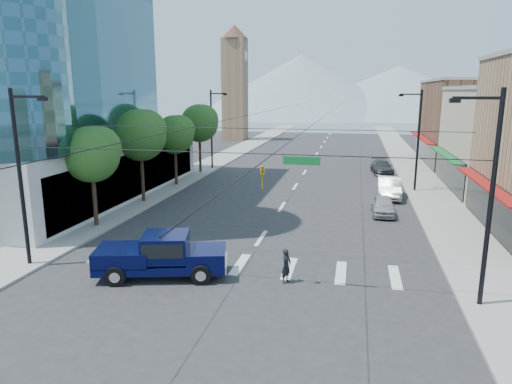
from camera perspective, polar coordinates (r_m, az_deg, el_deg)
ground at (r=22.74m, az=-2.48°, el=-10.44°), size 160.00×160.00×0.00m
sidewalk_left at (r=63.31m, az=-3.76°, el=4.48°), size 4.00×120.00×0.15m
sidewalk_right at (r=61.22m, az=18.42°, el=3.60°), size 4.00×120.00×0.15m
shop_far at (r=62.09m, az=26.15°, el=7.66°), size 12.00×18.00×10.00m
clock_tower at (r=85.12m, az=-2.66°, el=13.67°), size 4.80×4.80×20.40m
mountain_left at (r=171.47m, az=5.65°, el=13.14°), size 80.00×80.00×22.00m
mountain_right at (r=180.82m, az=17.35°, el=11.97°), size 90.00×90.00×18.00m
tree_near at (r=31.30m, az=-19.62°, el=4.68°), size 3.65×3.64×6.71m
tree_midnear at (r=37.33m, az=-14.03°, el=7.11°), size 4.09×4.09×7.52m
tree_midfar at (r=43.74m, az=-9.94°, el=7.23°), size 3.65×3.64×6.71m
tree_far at (r=50.22m, az=-6.93°, el=8.67°), size 4.09×4.09×7.52m
signal_rig at (r=20.37m, az=-2.79°, el=0.55°), size 21.80×0.20×9.00m
lamp_pole_nw at (r=52.89m, az=-5.46°, el=8.18°), size 2.00×0.25×9.00m
lamp_pole_ne at (r=42.74m, az=19.47°, el=6.52°), size 2.00×0.25×9.00m
pickup_truck at (r=22.76m, az=-11.81°, el=-7.66°), size 6.67×3.77×2.14m
pedestrian at (r=21.76m, az=3.82°, el=-9.19°), size 0.60×0.71×1.65m
parked_car_near at (r=34.63m, az=15.60°, el=-1.63°), size 1.68×4.04×1.37m
parked_car_mid at (r=40.34m, az=16.29°, el=0.54°), size 1.89×5.22×1.71m
parked_car_far at (r=51.98m, az=15.45°, el=3.03°), size 2.51×5.17×1.45m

